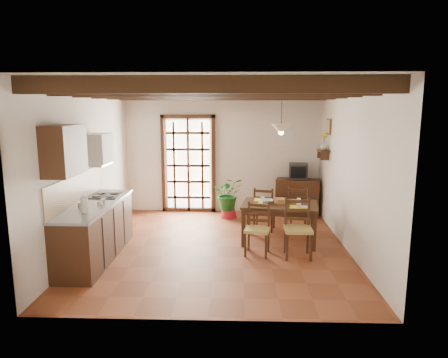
{
  "coord_description": "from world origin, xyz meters",
  "views": [
    {
      "loc": [
        0.34,
        -6.76,
        2.44
      ],
      "look_at": [
        0.1,
        0.4,
        1.15
      ],
      "focal_mm": 32.0,
      "sensor_mm": 36.0,
      "label": 1
    }
  ],
  "objects_px": {
    "chair_far_right": "(298,218)",
    "pendant_lamp": "(281,128)",
    "crt_tv": "(298,171)",
    "kitchen_counter": "(96,230)",
    "chair_far_left": "(264,216)",
    "potted_plant": "(229,193)",
    "sideboard": "(297,197)",
    "chair_near_left": "(257,238)",
    "dining_table": "(280,208)",
    "chair_near_right": "(298,239)"
  },
  "relations": [
    {
      "from": "chair_far_right",
      "to": "sideboard",
      "type": "distance_m",
      "value": 1.33
    },
    {
      "from": "dining_table",
      "to": "chair_near_left",
      "type": "distance_m",
      "value": 0.84
    },
    {
      "from": "kitchen_counter",
      "to": "dining_table",
      "type": "xyz_separation_m",
      "value": [
        3.07,
        0.89,
        0.16
      ]
    },
    {
      "from": "crt_tv",
      "to": "pendant_lamp",
      "type": "height_order",
      "value": "pendant_lamp"
    },
    {
      "from": "pendant_lamp",
      "to": "potted_plant",
      "type": "bearing_deg",
      "value": 122.38
    },
    {
      "from": "kitchen_counter",
      "to": "pendant_lamp",
      "type": "distance_m",
      "value": 3.6
    },
    {
      "from": "chair_far_right",
      "to": "crt_tv",
      "type": "bearing_deg",
      "value": -75.76
    },
    {
      "from": "chair_near_right",
      "to": "pendant_lamp",
      "type": "distance_m",
      "value": 1.97
    },
    {
      "from": "kitchen_counter",
      "to": "chair_far_left",
      "type": "height_order",
      "value": "kitchen_counter"
    },
    {
      "from": "kitchen_counter",
      "to": "chair_near_right",
      "type": "relative_size",
      "value": 2.35
    },
    {
      "from": "chair_far_left",
      "to": "sideboard",
      "type": "bearing_deg",
      "value": -111.8
    },
    {
      "from": "dining_table",
      "to": "pendant_lamp",
      "type": "relative_size",
      "value": 1.72
    },
    {
      "from": "chair_near_left",
      "to": "crt_tv",
      "type": "distance_m",
      "value": 2.86
    },
    {
      "from": "crt_tv",
      "to": "pendant_lamp",
      "type": "bearing_deg",
      "value": -101.94
    },
    {
      "from": "chair_far_left",
      "to": "crt_tv",
      "type": "relative_size",
      "value": 1.98
    },
    {
      "from": "pendant_lamp",
      "to": "kitchen_counter",
      "type": "bearing_deg",
      "value": -162.17
    },
    {
      "from": "chair_far_right",
      "to": "potted_plant",
      "type": "distance_m",
      "value": 1.74
    },
    {
      "from": "chair_near_left",
      "to": "crt_tv",
      "type": "height_order",
      "value": "crt_tv"
    },
    {
      "from": "kitchen_counter",
      "to": "potted_plant",
      "type": "height_order",
      "value": "potted_plant"
    },
    {
      "from": "kitchen_counter",
      "to": "sideboard",
      "type": "distance_m",
      "value": 4.64
    },
    {
      "from": "chair_far_left",
      "to": "chair_far_right",
      "type": "distance_m",
      "value": 0.67
    },
    {
      "from": "chair_near_right",
      "to": "pendant_lamp",
      "type": "relative_size",
      "value": 1.13
    },
    {
      "from": "chair_far_left",
      "to": "pendant_lamp",
      "type": "bearing_deg",
      "value": 122.85
    },
    {
      "from": "chair_near_right",
      "to": "chair_far_right",
      "type": "bearing_deg",
      "value": 82.77
    },
    {
      "from": "sideboard",
      "to": "potted_plant",
      "type": "distance_m",
      "value": 1.61
    },
    {
      "from": "chair_near_right",
      "to": "crt_tv",
      "type": "bearing_deg",
      "value": 83.18
    },
    {
      "from": "chair_near_right",
      "to": "potted_plant",
      "type": "relative_size",
      "value": 0.5
    },
    {
      "from": "chair_near_left",
      "to": "chair_far_right",
      "type": "xyz_separation_m",
      "value": [
        0.86,
        1.25,
        0.02
      ]
    },
    {
      "from": "chair_far_right",
      "to": "sideboard",
      "type": "xyz_separation_m",
      "value": [
        0.18,
        1.31,
        0.12
      ]
    },
    {
      "from": "chair_near_right",
      "to": "crt_tv",
      "type": "distance_m",
      "value": 2.78
    },
    {
      "from": "potted_plant",
      "to": "pendant_lamp",
      "type": "height_order",
      "value": "pendant_lamp"
    },
    {
      "from": "crt_tv",
      "to": "pendant_lamp",
      "type": "relative_size",
      "value": 0.53
    },
    {
      "from": "chair_far_left",
      "to": "chair_far_right",
      "type": "relative_size",
      "value": 0.96
    },
    {
      "from": "kitchen_counter",
      "to": "dining_table",
      "type": "bearing_deg",
      "value": 16.12
    },
    {
      "from": "crt_tv",
      "to": "potted_plant",
      "type": "bearing_deg",
      "value": -162.38
    },
    {
      "from": "chair_far_right",
      "to": "pendant_lamp",
      "type": "distance_m",
      "value": 1.91
    },
    {
      "from": "chair_far_left",
      "to": "pendant_lamp",
      "type": "xyz_separation_m",
      "value": [
        0.23,
        -0.63,
        1.8
      ]
    },
    {
      "from": "chair_far_right",
      "to": "pendant_lamp",
      "type": "height_order",
      "value": "pendant_lamp"
    },
    {
      "from": "chair_far_left",
      "to": "sideboard",
      "type": "height_order",
      "value": "chair_far_left"
    },
    {
      "from": "sideboard",
      "to": "crt_tv",
      "type": "distance_m",
      "value": 0.6
    },
    {
      "from": "dining_table",
      "to": "sideboard",
      "type": "xyz_separation_m",
      "value": [
        0.61,
        1.94,
        -0.22
      ]
    },
    {
      "from": "chair_near_left",
      "to": "pendant_lamp",
      "type": "height_order",
      "value": "pendant_lamp"
    },
    {
      "from": "dining_table",
      "to": "crt_tv",
      "type": "height_order",
      "value": "crt_tv"
    },
    {
      "from": "kitchen_counter",
      "to": "crt_tv",
      "type": "distance_m",
      "value": 4.67
    },
    {
      "from": "kitchen_counter",
      "to": "pendant_lamp",
      "type": "relative_size",
      "value": 2.66
    },
    {
      "from": "chair_far_right",
      "to": "chair_far_left",
      "type": "bearing_deg",
      "value": 13.32
    },
    {
      "from": "sideboard",
      "to": "pendant_lamp",
      "type": "relative_size",
      "value": 1.15
    },
    {
      "from": "pendant_lamp",
      "to": "chair_far_left",
      "type": "bearing_deg",
      "value": 110.0
    },
    {
      "from": "crt_tv",
      "to": "chair_far_right",
      "type": "bearing_deg",
      "value": -91.34
    },
    {
      "from": "sideboard",
      "to": "chair_near_right",
      "type": "bearing_deg",
      "value": -86.86
    }
  ]
}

